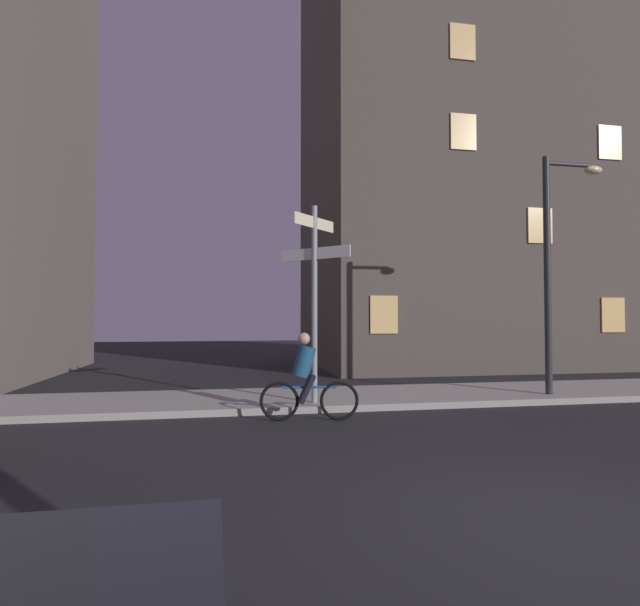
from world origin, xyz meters
The scene contains 6 objects.
ground_plane centered at (0.00, 0.00, 0.00)m, with size 80.00×80.00×0.00m, color #232326.
sidewalk_kerb centered at (0.00, 7.30, 0.07)m, with size 40.00×2.89×0.14m, color #9E9991.
signpost centered at (-1.14, 6.33, 2.55)m, with size 1.25×1.25×4.08m.
street_lamp centered at (4.58, 6.49, 3.42)m, with size 1.54×0.28×5.50m.
cyclist centered at (-1.48, 5.20, 0.75)m, with size 1.81×0.38×1.61m.
building_right_block centered at (6.15, 15.65, 10.56)m, with size 11.05×8.50×21.13m.
Camera 1 is at (-3.01, -4.11, 1.86)m, focal length 28.74 mm.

